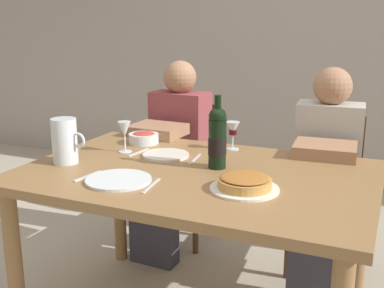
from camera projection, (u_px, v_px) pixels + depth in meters
name	position (u px, v px, depth m)	size (l,w,h in m)	color
back_wall	(306.00, 19.00, 3.95)	(8.00, 0.10, 2.80)	#A3998E
dining_table	(196.00, 191.00, 2.09)	(1.50, 1.00, 0.76)	olive
wine_bottle	(217.00, 138.00, 2.07)	(0.08, 0.08, 0.32)	black
water_pitcher	(65.00, 144.00, 2.16)	(0.17, 0.11, 0.21)	silver
baked_tart	(245.00, 183.00, 1.82)	(0.27, 0.27, 0.06)	white
salad_bowl	(144.00, 137.00, 2.52)	(0.16, 0.16, 0.06)	silver
wine_glass_left_diner	(124.00, 130.00, 2.33)	(0.06, 0.06, 0.15)	silver
wine_glass_right_diner	(233.00, 130.00, 2.38)	(0.07, 0.07, 0.14)	silver
dinner_plate_left_setting	(166.00, 155.00, 2.28)	(0.22, 0.22, 0.01)	silver
dinner_plate_right_setting	(119.00, 180.00, 1.93)	(0.27, 0.27, 0.01)	silver
fork_left_setting	(139.00, 152.00, 2.34)	(0.16, 0.01, 0.01)	silver
knife_left_setting	(195.00, 159.00, 2.23)	(0.18, 0.01, 0.01)	silver
knife_right_setting	(151.00, 186.00, 1.87)	(0.18, 0.01, 0.01)	silver
spoon_right_setting	(88.00, 176.00, 1.99)	(0.16, 0.01, 0.01)	silver
chair_left	(189.00, 162.00, 3.12)	(0.42, 0.42, 0.87)	brown
diner_left	(172.00, 153.00, 2.88)	(0.35, 0.51, 1.16)	#8E3D42
chair_right	(327.00, 182.00, 2.72)	(0.43, 0.43, 0.87)	brown
diner_right	(325.00, 174.00, 2.48)	(0.36, 0.52, 1.16)	#B7B2A8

